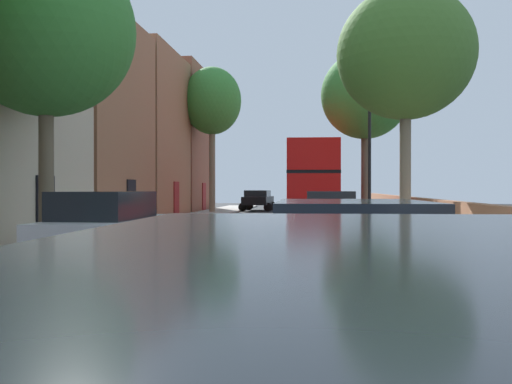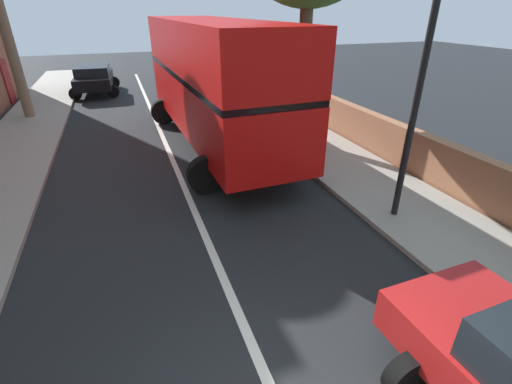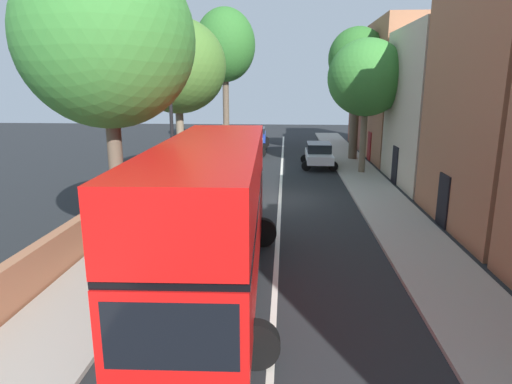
{
  "view_description": "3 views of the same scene",
  "coord_description": "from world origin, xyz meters",
  "views": [
    {
      "loc": [
        2.17,
        -20.58,
        1.7
      ],
      "look_at": [
        -0.8,
        4.91,
        1.53
      ],
      "focal_mm": 38.81,
      "sensor_mm": 36.0,
      "label": 1
    },
    {
      "loc": [
        -1.22,
        -1.8,
        4.41
      ],
      "look_at": [
        0.28,
        2.25,
        2.19
      ],
      "focal_mm": 25.42,
      "sensor_mm": 36.0,
      "label": 2
    },
    {
      "loc": [
        -0.23,
        21.3,
        5.5
      ],
      "look_at": [
        0.88,
        4.76,
        1.47
      ],
      "focal_mm": 31.01,
      "sensor_mm": 36.0,
      "label": 3
    }
  ],
  "objects": [
    {
      "name": "lamppost_right",
      "position": [
        4.3,
        3.9,
        3.81
      ],
      "size": [
        0.32,
        0.32,
        6.31
      ],
      "color": "black",
      "rests_on": "sidewalk_right"
    },
    {
      "name": "terraced_houses_left",
      "position": [
        -8.5,
        0.51,
        4.87
      ],
      "size": [
        4.07,
        47.68,
        10.69
      ],
      "color": "brown",
      "rests_on": "ground"
    },
    {
      "name": "street_tree_right_3",
      "position": [
        5.11,
        -0.84,
        6.36
      ],
      "size": [
        4.76,
        4.76,
        8.56
      ],
      "color": "#7A6B56",
      "rests_on": "sidewalk_right"
    },
    {
      "name": "street_tree_left_4",
      "position": [
        -5.26,
        -11.95,
        7.2
      ],
      "size": [
        4.14,
        4.14,
        9.39
      ],
      "color": "brown",
      "rests_on": "sidewalk_left"
    },
    {
      "name": "parked_car_white_right_4",
      "position": [
        2.5,
        -14.34,
        0.9
      ],
      "size": [
        2.48,
        4.29,
        1.56
      ],
      "color": "silver",
      "rests_on": "ground"
    },
    {
      "name": "road_centre_line",
      "position": [
        0.0,
        0.0,
        0.0
      ],
      "size": [
        0.16,
        54.0,
        0.01
      ],
      "primitive_type": "cube",
      "color": "silver",
      "rests_on": "ground"
    },
    {
      "name": "parked_car_red_right_0",
      "position": [
        2.5,
        -0.94,
        0.91
      ],
      "size": [
        2.5,
        4.01,
        1.6
      ],
      "color": "#AD1919",
      "rests_on": "ground"
    },
    {
      "name": "street_tree_left_2",
      "position": [
        -5.07,
        -6.64,
        5.9
      ],
      "size": [
        4.7,
        4.7,
        8.11
      ],
      "color": "brown",
      "rests_on": "sidewalk_left"
    },
    {
      "name": "street_tree_right_1",
      "position": [
        5.01,
        -17.63,
        8.7
      ],
      "size": [
        5.12,
        5.12,
        11.69
      ],
      "color": "brown",
      "rests_on": "sidewalk_right"
    },
    {
      "name": "street_tree_right_5",
      "position": [
        4.53,
        9.33,
        6.63
      ],
      "size": [
        4.67,
        4.67,
        8.89
      ],
      "color": "brown",
      "rests_on": "sidewalk_right"
    },
    {
      "name": "ground_plane",
      "position": [
        0.0,
        0.0,
        0.0
      ],
      "size": [
        84.0,
        84.0,
        0.0
      ],
      "primitive_type": "plane",
      "color": "black"
    },
    {
      "name": "parked_car_blue_right_2",
      "position": [
        2.5,
        -19.82,
        0.93
      ],
      "size": [
        2.52,
        4.64,
        1.62
      ],
      "color": "#1E389E",
      "rests_on": "ground"
    },
    {
      "name": "boundary_wall_right",
      "position": [
        6.45,
        0.0,
        0.64
      ],
      "size": [
        0.36,
        54.0,
        1.29
      ],
      "primitive_type": "cube",
      "color": "#9E6647",
      "rests_on": "ground"
    },
    {
      "name": "double_decker_bus",
      "position": [
        1.7,
        10.18,
        2.35
      ],
      "size": [
        3.79,
        10.14,
        4.06
      ],
      "color": "red",
      "rests_on": "ground"
    },
    {
      "name": "litter_bin_right",
      "position": [
        5.3,
        -5.73,
        0.68
      ],
      "size": [
        0.55,
        0.55,
        1.1
      ],
      "color": "black",
      "rests_on": "sidewalk_right"
    },
    {
      "name": "sidewalk_right",
      "position": [
        4.9,
        0.0,
        0.06
      ],
      "size": [
        2.6,
        60.0,
        0.12
      ],
      "primitive_type": "cube",
      "color": "#9E998E",
      "rests_on": "ground"
    },
    {
      "name": "parked_car_white_left_1",
      "position": [
        -2.5,
        -8.86,
        0.93
      ],
      "size": [
        2.41,
        4.5,
        1.63
      ],
      "color": "silver",
      "rests_on": "ground"
    },
    {
      "name": "sidewalk_left",
      "position": [
        -4.9,
        0.0,
        0.06
      ],
      "size": [
        2.6,
        60.0,
        0.12
      ],
      "primitive_type": "cube",
      "color": "#9E998E",
      "rests_on": "ground"
    }
  ]
}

